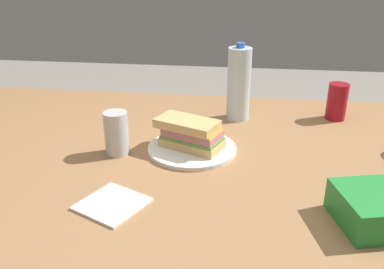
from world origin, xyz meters
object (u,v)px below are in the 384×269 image
at_px(sandwich, 191,134).
at_px(water_bottle_tall, 239,84).
at_px(soda_can_silver, 116,133).
at_px(soda_can_red, 337,102).
at_px(dining_table, 202,192).
at_px(paper_plate, 192,149).

height_order(sandwich, water_bottle_tall, water_bottle_tall).
bearing_deg(soda_can_silver, sandwich, -168.13).
bearing_deg(soda_can_red, dining_table, 44.87).
height_order(water_bottle_tall, soda_can_silver, water_bottle_tall).
bearing_deg(paper_plate, sandwich, 3.82).
height_order(soda_can_red, soda_can_silver, same).
xyz_separation_m(dining_table, sandwich, (0.04, -0.10, 0.13)).
bearing_deg(soda_can_silver, paper_plate, -168.29).
xyz_separation_m(sandwich, soda_can_silver, (0.20, 0.04, 0.01)).
distance_m(paper_plate, water_bottle_tall, 0.32).
height_order(paper_plate, soda_can_silver, soda_can_silver).
bearing_deg(soda_can_silver, soda_can_red, -151.87).
bearing_deg(sandwich, paper_plate, -176.18).
relative_size(water_bottle_tall, soda_can_silver, 2.09).
distance_m(paper_plate, soda_can_silver, 0.22).
bearing_deg(dining_table, soda_can_red, -135.13).
relative_size(dining_table, soda_can_silver, 14.79).
distance_m(paper_plate, sandwich, 0.05).
xyz_separation_m(paper_plate, soda_can_red, (-0.45, -0.31, 0.06)).
xyz_separation_m(dining_table, soda_can_red, (-0.41, -0.41, 0.13)).
relative_size(paper_plate, soda_can_silver, 2.05).
relative_size(dining_table, sandwich, 8.80).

